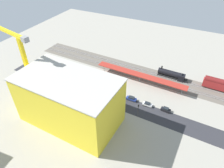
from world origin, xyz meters
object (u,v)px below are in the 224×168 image
at_px(platform_canopy_near, 140,75).
at_px(street_tree_1, 96,95).
at_px(parked_car_4, 103,90).
at_px(street_tree_2, 101,95).
at_px(parked_car_3, 117,95).
at_px(traffic_light, 138,109).
at_px(box_truck_1, 77,90).
at_px(parked_car_2, 131,99).
at_px(locomotive, 172,75).
at_px(street_tree_0, 72,86).
at_px(parked_car_1, 147,104).
at_px(tower_crane, 23,61).
at_px(parked_car_0, 166,110).
at_px(box_truck_0, 100,97).
at_px(construction_building, 70,101).

relative_size(platform_canopy_near, street_tree_1, 7.08).
height_order(parked_car_4, street_tree_2, street_tree_2).
xyz_separation_m(parked_car_3, street_tree_2, (4.34, 7.23, 4.07)).
bearing_deg(traffic_light, platform_canopy_near, -71.88).
relative_size(box_truck_1, street_tree_2, 1.26).
bearing_deg(parked_car_2, box_truck_1, 15.07).
distance_m(locomotive, parked_car_2, 28.27).
relative_size(platform_canopy_near, street_tree_0, 6.95).
relative_size(parked_car_3, parked_car_4, 0.93).
bearing_deg(locomotive, parked_car_4, 43.59).
distance_m(parked_car_3, street_tree_1, 10.69).
distance_m(parked_car_1, street_tree_2, 20.85).
distance_m(tower_crane, street_tree_2, 35.20).
bearing_deg(parked_car_3, traffic_light, 149.58).
bearing_deg(locomotive, parked_car_0, 97.41).
bearing_deg(box_truck_0, street_tree_1, 75.53).
height_order(parked_car_3, tower_crane, tower_crane).
bearing_deg(street_tree_2, parked_car_4, -69.11).
xyz_separation_m(construction_building, tower_crane, (25.39, -4.28, 8.57)).
height_order(locomotive, parked_car_0, locomotive).
xyz_separation_m(parked_car_3, box_truck_0, (5.58, 5.81, 1.08)).
xyz_separation_m(locomotive, tower_crane, (54.83, 42.48, 16.50)).
height_order(parked_car_2, construction_building, construction_building).
xyz_separation_m(parked_car_2, box_truck_0, (12.63, 6.37, 0.97)).
relative_size(parked_car_0, parked_car_1, 0.99).
bearing_deg(tower_crane, street_tree_0, -149.62).
height_order(box_truck_0, traffic_light, traffic_light).
bearing_deg(box_truck_0, street_tree_2, 131.09).
bearing_deg(street_tree_1, street_tree_2, -157.74).
height_order(locomotive, box_truck_1, locomotive).
relative_size(platform_canopy_near, parked_car_0, 11.12).
xyz_separation_m(parked_car_1, street_tree_1, (20.82, 8.26, 3.61)).
xyz_separation_m(street_tree_1, traffic_light, (-19.28, -0.25, -0.04)).
bearing_deg(box_truck_0, parked_car_2, -153.23).
xyz_separation_m(parked_car_4, tower_crane, (28.13, 17.06, 17.61)).
bearing_deg(parked_car_4, locomotive, -136.41).
relative_size(parked_car_1, street_tree_1, 0.65).
bearing_deg(tower_crane, parked_car_1, -161.47).
distance_m(box_truck_0, street_tree_1, 3.38).
relative_size(parked_car_2, box_truck_0, 0.49).
distance_m(platform_canopy_near, street_tree_2, 24.86).
xyz_separation_m(parked_car_0, traffic_light, (9.56, 8.20, 3.47)).
relative_size(platform_canopy_near, parked_car_1, 10.97).
bearing_deg(traffic_light, locomotive, -100.50).
height_order(parked_car_1, box_truck_0, box_truck_0).
height_order(parked_car_3, traffic_light, traffic_light).
height_order(parked_car_2, parked_car_4, parked_car_2).
relative_size(parked_car_3, construction_building, 0.11).
height_order(parked_car_0, street_tree_0, street_tree_0).
distance_m(locomotive, box_truck_1, 48.83).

